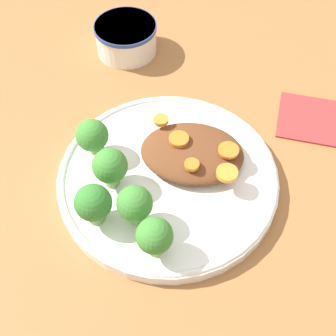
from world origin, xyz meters
TOP-DOWN VIEW (x-y plane):
  - ground_plane at (0.00, 0.00)m, footprint 4.00×4.00m
  - plate at (0.00, 0.00)m, footprint 0.28×0.28m
  - dip_bowl at (0.10, -0.25)m, footprint 0.10×0.10m
  - stew_mound at (-0.03, -0.03)m, footprint 0.13×0.10m
  - broccoli_floret_0 at (0.07, 0.02)m, footprint 0.04×0.04m
  - broccoli_floret_1 at (0.03, 0.07)m, footprint 0.04×0.04m
  - broccoli_floret_2 at (0.00, 0.11)m, footprint 0.04×0.04m
  - broccoli_floret_3 at (0.10, -0.02)m, footprint 0.04×0.04m
  - broccoli_floret_4 at (0.07, 0.07)m, footprint 0.04×0.04m
  - carrot_slice_0 at (0.02, -0.07)m, footprint 0.02×0.02m
  - carrot_slice_1 at (-0.01, -0.04)m, footprint 0.03×0.03m
  - carrot_slice_2 at (-0.07, 0.01)m, footprint 0.03×0.03m
  - carrot_slice_3 at (-0.03, -0.00)m, footprint 0.02×0.02m
  - carrot_slice_4 at (-0.07, -0.03)m, footprint 0.03×0.03m
  - napkin at (-0.21, -0.13)m, footprint 0.14×0.10m

SIDE VIEW (x-z plane):
  - ground_plane at x=0.00m, z-range 0.00..0.00m
  - napkin at x=-0.21m, z-range 0.00..0.01m
  - plate at x=0.00m, z-range 0.00..0.02m
  - dip_bowl at x=0.10m, z-range 0.00..0.05m
  - stew_mound at x=-0.03m, z-range 0.02..0.04m
  - carrot_slice_4 at x=-0.07m, z-range 0.04..0.05m
  - carrot_slice_3 at x=-0.03m, z-range 0.04..0.05m
  - carrot_slice_1 at x=-0.01m, z-range 0.04..0.05m
  - carrot_slice_2 at x=-0.07m, z-range 0.04..0.05m
  - carrot_slice_0 at x=0.02m, z-range 0.04..0.05m
  - broccoli_floret_3 at x=0.10m, z-range 0.02..0.08m
  - broccoli_floret_4 at x=0.07m, z-range 0.02..0.08m
  - broccoli_floret_0 at x=0.07m, z-range 0.02..0.08m
  - broccoli_floret_2 at x=0.00m, z-range 0.02..0.08m
  - broccoli_floret_1 at x=0.03m, z-range 0.02..0.08m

